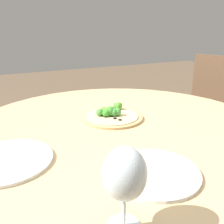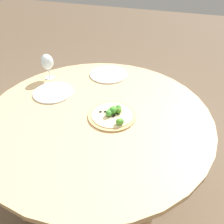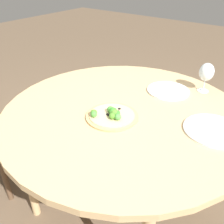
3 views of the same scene
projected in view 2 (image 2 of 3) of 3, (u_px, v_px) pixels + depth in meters
ground_plane at (101, 188)px, 1.74m from camera, size 12.00×12.00×0.00m
dining_table at (97, 120)px, 1.31m from camera, size 1.31×1.31×0.76m
pizza at (113, 114)px, 1.23m from camera, size 0.27×0.27×0.06m
wine_glass at (47, 62)px, 1.52m from camera, size 0.09×0.09×0.18m
plate_near at (109, 74)px, 1.63m from camera, size 0.28×0.28×0.01m
plate_far at (53, 92)px, 1.43m from camera, size 0.26×0.26×0.01m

